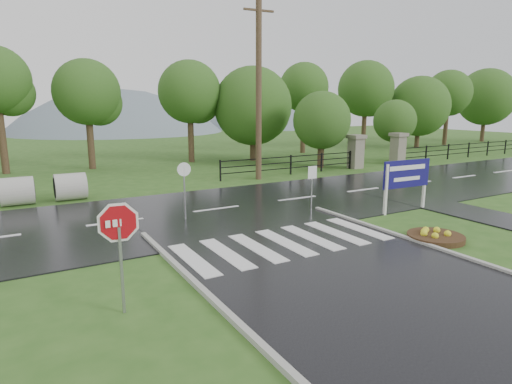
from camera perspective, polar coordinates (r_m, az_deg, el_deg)
ground at (r=9.80m, az=20.83°, el=-14.58°), size 120.00×120.00×0.00m
main_road at (r=17.45m, az=-5.28°, el=-2.40°), size 90.00×8.00×0.04m
walkway at (r=18.62m, az=28.07°, el=-2.85°), size 2.20×11.00×0.04m
crosswalk at (r=13.22m, az=3.86°, el=-6.69°), size 6.50×2.80×0.02m
pillar_west at (r=29.47m, az=13.16°, el=5.37°), size 1.00×1.00×2.24m
pillar_east at (r=32.32m, az=18.40°, el=5.61°), size 1.00×1.00×2.24m
fence_west at (r=26.25m, az=4.66°, el=3.92°), size 9.58×0.08×1.20m
fence_east at (r=40.98m, az=28.51°, el=5.32°), size 20.58×0.08×1.20m
hills at (r=73.89m, az=-20.64°, el=-4.70°), size 102.00×48.00×48.00m
treeline at (r=30.78m, az=-14.53°, el=3.35°), size 83.20×5.20×10.00m
stop_sign at (r=8.91m, az=-17.80°, el=-5.06°), size 1.09×0.16×2.47m
estate_billboard at (r=17.84m, az=19.43°, el=1.98°), size 2.38×0.17×2.08m
flower_bed at (r=14.71m, az=22.84°, el=-5.42°), size 1.74×1.74×0.35m
reg_sign_small at (r=17.00m, az=7.49°, el=1.75°), size 0.41×0.05×1.84m
reg_sign_round at (r=15.75m, az=-9.53°, el=1.08°), size 0.50×0.08×2.16m
utility_pole_east at (r=24.23m, az=0.36°, el=13.53°), size 1.76×0.33×9.90m
entrance_tree_left at (r=29.32m, az=8.76°, el=9.41°), size 3.85×3.85×5.11m
entrance_tree_right at (r=34.07m, az=18.02°, el=8.95°), size 3.17×3.17×4.59m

